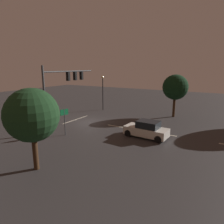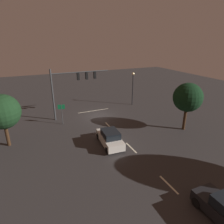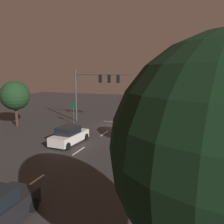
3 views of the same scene
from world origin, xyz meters
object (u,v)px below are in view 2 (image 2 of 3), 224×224
at_px(tree_left_near, 188,98).
at_px(tree_right_near, 2,112).
at_px(traffic_signal_assembly, 73,82).
at_px(route_sign, 62,110).
at_px(street_lamp_left_kerb, 133,83).
at_px(car_approaching, 110,138).

relative_size(tree_left_near, tree_right_near, 1.05).
bearing_deg(traffic_signal_assembly, tree_right_near, 31.22).
distance_m(traffic_signal_assembly, route_sign, 4.27).
xyz_separation_m(traffic_signal_assembly, street_lamp_left_kerb, (-10.27, -1.42, -1.25)).
relative_size(street_lamp_left_kerb, tree_left_near, 0.94).
relative_size(traffic_signal_assembly, car_approaching, 1.83).
bearing_deg(tree_left_near, traffic_signal_assembly, -40.56).
xyz_separation_m(car_approaching, tree_left_near, (-9.96, 0.29, 3.36)).
height_order(street_lamp_left_kerb, route_sign, street_lamp_left_kerb).
bearing_deg(car_approaching, street_lamp_left_kerb, -129.25).
height_order(traffic_signal_assembly, route_sign, traffic_signal_assembly).
relative_size(route_sign, tree_left_near, 0.47).
relative_size(car_approaching, tree_left_near, 0.75).
height_order(street_lamp_left_kerb, tree_right_near, tree_right_near).
bearing_deg(route_sign, car_approaching, 115.91).
relative_size(route_sign, tree_right_near, 0.50).
bearing_deg(traffic_signal_assembly, tree_left_near, 139.44).
relative_size(car_approaching, street_lamp_left_kerb, 0.81).
height_order(traffic_signal_assembly, car_approaching, traffic_signal_assembly).
distance_m(traffic_signal_assembly, tree_right_near, 10.06).
distance_m(car_approaching, tree_left_near, 10.52).
bearing_deg(tree_left_near, tree_right_near, -12.89).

